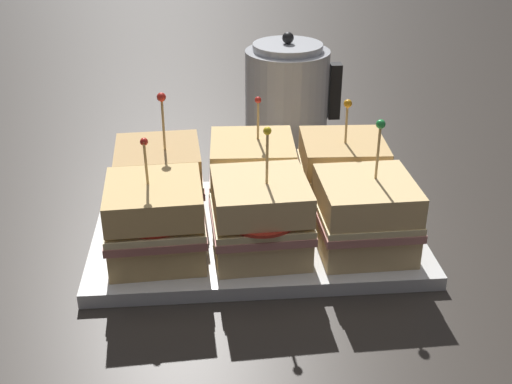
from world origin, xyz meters
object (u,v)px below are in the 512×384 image
object	(u,v)px
sandwich_back_left	(159,178)
kettle_steel	(287,94)
sandwich_front_center	(258,217)
sandwich_front_right	(365,215)
serving_platter	(256,232)
sandwich_back_center	(251,174)
sandwich_front_left	(156,221)
sandwich_back_right	(342,171)

from	to	relation	value
sandwich_back_left	kettle_steel	size ratio (longest dim) A/B	0.87
sandwich_front_center	sandwich_front_right	size ratio (longest dim) A/B	1.00
serving_platter	sandwich_back_left	bearing A→B (deg)	154.23
sandwich_front_right	sandwich_back_center	world-z (taller)	sandwich_front_right
sandwich_front_left	sandwich_front_right	bearing A→B (deg)	-0.76
sandwich_back_left	kettle_steel	xyz separation A→B (m)	(0.21, 0.27, 0.02)
serving_platter	sandwich_back_right	bearing A→B (deg)	26.79
sandwich_front_left	sandwich_front_center	world-z (taller)	sandwich_front_center
sandwich_front_right	sandwich_back_left	xyz separation A→B (m)	(-0.26, 0.13, 0.00)
kettle_steel	serving_platter	bearing A→B (deg)	-103.95
kettle_steel	sandwich_front_right	bearing A→B (deg)	-83.40
sandwich_front_center	sandwich_back_center	bearing A→B (deg)	89.19
serving_platter	sandwich_front_right	bearing A→B (deg)	-26.23
sandwich_front_left	kettle_steel	bearing A→B (deg)	62.04
sandwich_back_right	kettle_steel	size ratio (longest dim) A/B	0.79
serving_platter	kettle_steel	world-z (taller)	kettle_steel
sandwich_front_center	sandwich_back_left	distance (m)	0.18
sandwich_front_center	kettle_steel	world-z (taller)	kettle_steel
sandwich_front_left	sandwich_back_center	distance (m)	0.18
kettle_steel	sandwich_back_center	bearing A→B (deg)	-107.15
serving_platter	sandwich_back_center	world-z (taller)	sandwich_back_center
sandwich_back_left	serving_platter	bearing A→B (deg)	-25.77
serving_platter	sandwich_front_left	bearing A→B (deg)	-154.51
serving_platter	sandwich_back_right	size ratio (longest dim) A/B	2.76
sandwich_front_left	sandwich_back_left	world-z (taller)	sandwich_back_left
sandwich_front_center	sandwich_back_center	world-z (taller)	sandwich_front_center
sandwich_front_left	sandwich_front_center	size ratio (longest dim) A/B	0.92
sandwich_front_left	sandwich_back_left	bearing A→B (deg)	90.89
sandwich_back_left	sandwich_front_center	bearing A→B (deg)	-44.63
sandwich_back_center	sandwich_back_right	world-z (taller)	sandwich_back_center
kettle_steel	sandwich_back_left	bearing A→B (deg)	-127.80
sandwich_back_center	sandwich_back_right	bearing A→B (deg)	1.16
serving_platter	sandwich_back_right	xyz separation A→B (m)	(0.13, 0.06, 0.06)
kettle_steel	sandwich_front_center	bearing A→B (deg)	-102.25
sandwich_back_center	kettle_steel	distance (m)	0.29
sandwich_front_center	sandwich_back_center	distance (m)	0.12
sandwich_back_left	kettle_steel	distance (m)	0.35
sandwich_front_right	sandwich_front_left	bearing A→B (deg)	179.24
serving_platter	sandwich_back_center	xyz separation A→B (m)	(-0.00, 0.06, 0.06)
serving_platter	kettle_steel	bearing A→B (deg)	76.05
serving_platter	sandwich_back_center	bearing A→B (deg)	91.11
serving_platter	sandwich_back_left	world-z (taller)	sandwich_back_left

